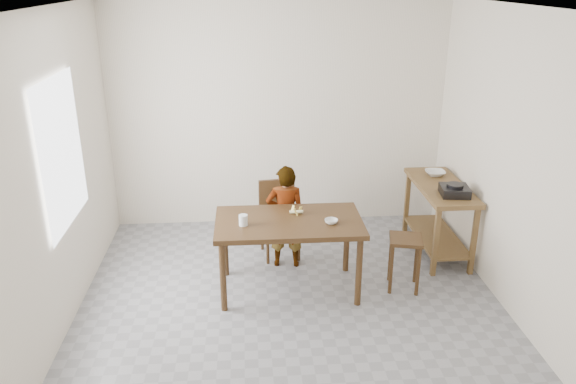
{
  "coord_description": "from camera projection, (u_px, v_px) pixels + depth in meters",
  "views": [
    {
      "loc": [
        -0.38,
        -4.56,
        2.94
      ],
      "look_at": [
        0.0,
        0.4,
        1.0
      ],
      "focal_mm": 35.0,
      "sensor_mm": 36.0,
      "label": 1
    }
  ],
  "objects": [
    {
      "name": "floor",
      "position": [
        291.0,
        307.0,
        5.34
      ],
      "size": [
        4.0,
        4.0,
        0.04
      ],
      "primitive_type": "cube",
      "color": "gray",
      "rests_on": "ground"
    },
    {
      "name": "ceiling",
      "position": [
        292.0,
        4.0,
        4.34
      ],
      "size": [
        4.0,
        4.0,
        0.04
      ],
      "primitive_type": "cube",
      "color": "white",
      "rests_on": "wall_back"
    },
    {
      "name": "wall_back",
      "position": [
        278.0,
        116.0,
        6.72
      ],
      "size": [
        4.0,
        0.04,
        2.7
      ],
      "primitive_type": "cube",
      "color": "silver",
      "rests_on": "ground"
    },
    {
      "name": "wall_front",
      "position": [
        323.0,
        296.0,
        2.97
      ],
      "size": [
        4.0,
        0.04,
        2.7
      ],
      "primitive_type": "cube",
      "color": "silver",
      "rests_on": "ground"
    },
    {
      "name": "wall_left",
      "position": [
        52.0,
        177.0,
        4.7
      ],
      "size": [
        0.04,
        4.0,
        2.7
      ],
      "primitive_type": "cube",
      "color": "silver",
      "rests_on": "ground"
    },
    {
      "name": "wall_right",
      "position": [
        518.0,
        165.0,
        4.98
      ],
      "size": [
        0.04,
        4.0,
        2.7
      ],
      "primitive_type": "cube",
      "color": "silver",
      "rests_on": "ground"
    },
    {
      "name": "window_pane",
      "position": [
        62.0,
        153.0,
        4.83
      ],
      "size": [
        0.02,
        1.1,
        1.3
      ],
      "primitive_type": "cube",
      "color": "white",
      "rests_on": "wall_left"
    },
    {
      "name": "dining_table",
      "position": [
        289.0,
        255.0,
        5.47
      ],
      "size": [
        1.4,
        0.8,
        0.75
      ],
      "primitive_type": null,
      "color": "#3F2814",
      "rests_on": "floor"
    },
    {
      "name": "prep_counter",
      "position": [
        438.0,
        218.0,
        6.24
      ],
      "size": [
        0.5,
        1.2,
        0.8
      ],
      "primitive_type": null,
      "color": "brown",
      "rests_on": "floor"
    },
    {
      "name": "child",
      "position": [
        286.0,
        217.0,
        5.88
      ],
      "size": [
        0.43,
        0.3,
        1.13
      ],
      "primitive_type": "imported",
      "rotation": [
        0.0,
        0.0,
        3.07
      ],
      "color": "silver",
      "rests_on": "floor"
    },
    {
      "name": "dining_chair",
      "position": [
        280.0,
        221.0,
        6.14
      ],
      "size": [
        0.45,
        0.45,
        0.83
      ],
      "primitive_type": null,
      "rotation": [
        0.0,
        0.0,
        0.14
      ],
      "color": "#3F2814",
      "rests_on": "floor"
    },
    {
      "name": "stool",
      "position": [
        404.0,
        263.0,
        5.54
      ],
      "size": [
        0.37,
        0.37,
        0.55
      ],
      "primitive_type": null,
      "rotation": [
        0.0,
        0.0,
        -0.22
      ],
      "color": "#3F2814",
      "rests_on": "floor"
    },
    {
      "name": "glass_tumbler",
      "position": [
        243.0,
        220.0,
        5.21
      ],
      "size": [
        0.09,
        0.09,
        0.1
      ],
      "primitive_type": "cylinder",
      "rotation": [
        0.0,
        0.0,
        -0.15
      ],
      "color": "white",
      "rests_on": "dining_table"
    },
    {
      "name": "small_bowl",
      "position": [
        331.0,
        221.0,
        5.27
      ],
      "size": [
        0.14,
        0.14,
        0.04
      ],
      "primitive_type": "imported",
      "rotation": [
        0.0,
        0.0,
        -0.15
      ],
      "color": "silver",
      "rests_on": "dining_table"
    },
    {
      "name": "banana",
      "position": [
        296.0,
        211.0,
        5.47
      ],
      "size": [
        0.17,
        0.13,
        0.05
      ],
      "primitive_type": null,
      "rotation": [
        0.0,
        0.0,
        -0.16
      ],
      "color": "#E8C34E",
      "rests_on": "dining_table"
    },
    {
      "name": "serving_bowl",
      "position": [
        435.0,
        173.0,
        6.37
      ],
      "size": [
        0.24,
        0.24,
        0.06
      ],
      "primitive_type": "imported",
      "rotation": [
        0.0,
        0.0,
        -0.07
      ],
      "color": "silver",
      "rests_on": "prep_counter"
    },
    {
      "name": "gas_burner",
      "position": [
        455.0,
        191.0,
        5.79
      ],
      "size": [
        0.31,
        0.31,
        0.09
      ],
      "primitive_type": "cube",
      "rotation": [
        0.0,
        0.0,
        -0.12
      ],
      "color": "black",
      "rests_on": "prep_counter"
    }
  ]
}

